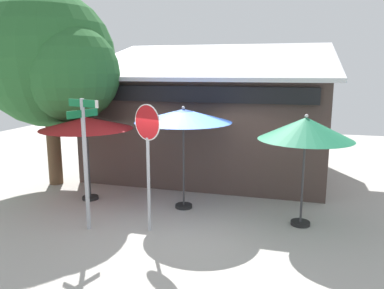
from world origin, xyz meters
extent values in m
cube|color=#ADA8A0|center=(0.00, 0.00, -0.05)|extent=(28.00, 28.00, 0.10)
cube|color=#473833|center=(-0.36, 4.52, 1.60)|extent=(7.40, 4.85, 3.20)
cube|color=silver|center=(-0.36, 4.37, 3.85)|extent=(7.90, 5.45, 1.30)
cube|color=black|center=(-0.36, 2.04, 2.85)|extent=(6.80, 0.16, 0.44)
cylinder|color=#A8AAB2|center=(-1.89, -1.03, 1.46)|extent=(0.09, 0.09, 2.92)
cube|color=#116B38|center=(-1.89, -1.03, 2.82)|extent=(0.79, 0.27, 0.16)
cube|color=#116B38|center=(-1.89, -1.03, 2.60)|extent=(0.27, 0.79, 0.16)
cube|color=white|center=(-1.47, -1.17, 2.82)|extent=(0.07, 0.05, 0.16)
cylinder|color=#A8AAB2|center=(-0.54, -0.76, 1.05)|extent=(0.07, 0.07, 2.10)
cylinder|color=white|center=(-0.54, -0.76, 2.42)|extent=(0.70, 0.35, 0.77)
cylinder|color=red|center=(-0.54, -0.76, 2.42)|extent=(0.66, 0.34, 0.72)
cylinder|color=black|center=(-2.90, 0.75, 0.04)|extent=(0.44, 0.44, 0.08)
cylinder|color=#333335|center=(-2.90, 0.75, 1.01)|extent=(0.05, 0.05, 2.01)
cone|color=#B21E23|center=(-2.90, 0.75, 2.12)|extent=(2.46, 2.46, 0.32)
sphere|color=silver|center=(-2.90, 0.75, 2.31)|extent=(0.08, 0.08, 0.08)
cylinder|color=black|center=(-0.23, 0.81, 0.04)|extent=(0.44, 0.44, 0.08)
cylinder|color=#333335|center=(-0.23, 0.81, 1.14)|extent=(0.05, 0.05, 2.28)
cone|color=#2D56B7|center=(-0.23, 0.81, 2.40)|extent=(2.43, 2.43, 0.33)
sphere|color=silver|center=(-0.23, 0.81, 2.59)|extent=(0.08, 0.08, 0.08)
cylinder|color=black|center=(2.68, 0.46, 0.04)|extent=(0.44, 0.44, 0.08)
cylinder|color=#333335|center=(2.68, 0.46, 1.02)|extent=(0.05, 0.05, 2.05)
cone|color=#1E724C|center=(2.68, 0.46, 2.24)|extent=(2.08, 2.08, 0.49)
sphere|color=silver|center=(2.68, 0.46, 2.52)|extent=(0.08, 0.08, 0.08)
cylinder|color=brown|center=(-4.70, 1.79, 1.16)|extent=(0.42, 0.42, 2.32)
sphere|color=#28602D|center=(-4.70, 1.79, 3.81)|extent=(3.98, 3.98, 3.98)
sphere|color=#28602D|center=(-3.61, 1.29, 3.41)|extent=(2.67, 2.67, 2.67)
camera|label=1|loc=(2.47, -8.10, 3.50)|focal=35.40mm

